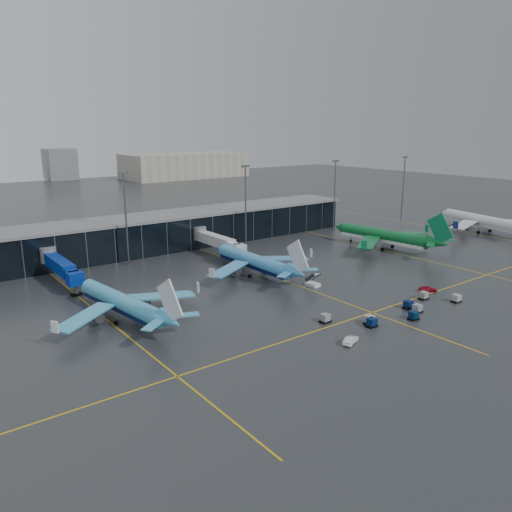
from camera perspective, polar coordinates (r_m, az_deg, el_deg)
ground at (r=108.93m, az=3.62°, el=-5.35°), size 600.00×600.00×0.00m
terminal_pier at (r=157.95m, az=-11.14°, el=2.72°), size 142.00×17.00×10.70m
jet_bridges at (r=128.81m, az=-21.39°, el=-1.08°), size 94.00×27.50×7.20m
flood_masts at (r=148.26m, az=-7.50°, el=5.40°), size 203.00×0.50×25.50m
distant_hangars at (r=367.81m, az=-18.63°, el=9.37°), size 260.00×71.00×22.00m
taxi_lines at (r=122.73m, az=3.95°, el=-3.05°), size 220.00×120.00×0.02m
airliner_arkefly at (r=101.45m, az=-15.19°, el=-4.00°), size 36.90×40.73×11.27m
airliner_klm_near at (r=127.82m, az=-0.29°, el=0.38°), size 32.89×37.44×11.49m
airliner_aer_lingus at (r=160.92m, az=14.33°, el=3.10°), size 40.18×44.73×12.74m
airliner_ba at (r=198.33m, az=24.36°, el=4.40°), size 45.76×49.74×13.14m
baggage_carts at (r=106.38m, az=16.11°, el=-5.98°), size 33.28×11.05×1.70m
mobile_airstair at (r=120.38m, az=6.50°, el=-3.08°), size 2.48×3.39×3.45m
service_van_red at (r=122.37m, az=19.05°, el=-3.56°), size 4.17×3.71×1.37m
service_van_white at (r=90.46m, az=10.76°, el=-9.41°), size 4.33×2.75×1.35m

